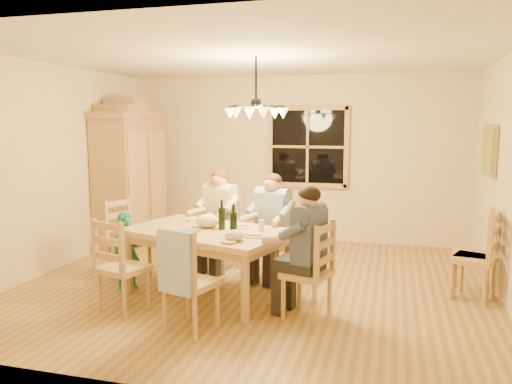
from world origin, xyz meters
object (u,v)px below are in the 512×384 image
(wine_bottle_b, at_px, (233,219))
(child, at_px, (127,251))
(chair_near_right, at_px, (191,298))
(chair_end_left, at_px, (130,254))
(dining_table, at_px, (208,238))
(adult_plaid_man, at_px, (272,214))
(adult_slate_man, at_px, (308,235))
(chandelier, at_px, (256,111))
(armoire, at_px, (131,179))
(chair_near_left, at_px, (124,282))
(adult_woman, at_px, (219,208))
(wine_bottle_a, at_px, (222,215))
(chair_spare_back, at_px, (471,268))
(chair_far_right, at_px, (272,256))
(chair_end_right, at_px, (307,288))
(chair_spare_front, at_px, (473,272))
(chair_far_left, at_px, (220,248))

(wine_bottle_b, bearing_deg, child, 175.08)
(chair_near_right, distance_m, chair_end_left, 1.89)
(wine_bottle_b, bearing_deg, dining_table, 154.43)
(adult_plaid_man, distance_m, adult_slate_man, 1.23)
(chandelier, xyz_separation_m, armoire, (-2.42, 1.38, -1.02))
(chair_end_left, relative_size, wine_bottle_b, 3.00)
(chair_near_right, bearing_deg, chair_near_left, 180.00)
(adult_woman, bearing_deg, wine_bottle_a, 127.65)
(chair_near_left, relative_size, chair_spare_back, 1.00)
(chair_far_right, bearing_deg, chair_end_left, 27.98)
(chair_far_right, bearing_deg, wine_bottle_b, 93.18)
(chandelier, distance_m, chair_near_left, 2.40)
(chair_far_right, distance_m, chair_near_right, 1.69)
(adult_slate_man, bearing_deg, armoire, 71.64)
(chair_far_right, relative_size, child, 1.08)
(chair_far_right, height_order, wine_bottle_b, wine_bottle_b)
(dining_table, relative_size, chair_end_left, 2.05)
(chair_end_right, height_order, chair_spare_front, same)
(chair_far_left, xyz_separation_m, adult_plaid_man, (0.76, -0.23, 0.54))
(dining_table, bearing_deg, chair_spare_back, 15.64)
(chair_near_left, distance_m, chair_spare_front, 3.79)
(adult_woman, relative_size, chair_spare_front, 0.88)
(chair_end_right, relative_size, child, 1.08)
(chair_far_left, distance_m, wine_bottle_b, 1.39)
(chair_far_right, distance_m, adult_woman, 0.96)
(adult_slate_man, bearing_deg, adult_plaid_man, 46.64)
(chair_far_left, height_order, chair_near_left, same)
(chair_far_right, bearing_deg, chandelier, 73.08)
(chair_far_right, distance_m, wine_bottle_a, 1.00)
(armoire, bearing_deg, adult_plaid_man, -24.32)
(dining_table, bearing_deg, wine_bottle_b, -25.57)
(chair_near_right, height_order, chair_end_right, same)
(adult_woman, bearing_deg, chair_spare_back, -165.84)
(chandelier, distance_m, chair_spare_back, 3.04)
(chair_far_right, xyz_separation_m, chair_near_left, (-1.25, -1.39, 0.00))
(adult_woman, bearing_deg, adult_slate_man, 153.43)
(chair_near_left, relative_size, wine_bottle_a, 3.00)
(wine_bottle_a, bearing_deg, dining_table, -164.44)
(adult_woman, bearing_deg, chair_spare_front, -168.78)
(dining_table, height_order, chair_spare_back, chair_spare_back)
(chair_end_left, xyz_separation_m, chair_spare_front, (4.07, 0.29, 0.00))
(chair_near_left, xyz_separation_m, wine_bottle_a, (0.83, 0.73, 0.62))
(dining_table, bearing_deg, chair_far_right, 51.01)
(child, bearing_deg, chair_end_left, 66.66)
(dining_table, xyz_separation_m, chair_end_right, (1.19, -0.36, -0.36))
(chair_near_right, bearing_deg, child, 159.68)
(armoire, height_order, chair_spare_back, armoire)
(chair_far_right, distance_m, chair_spare_back, 2.31)
(chair_end_left, bearing_deg, chair_near_left, 43.26)
(adult_plaid_man, bearing_deg, adult_slate_man, 136.64)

